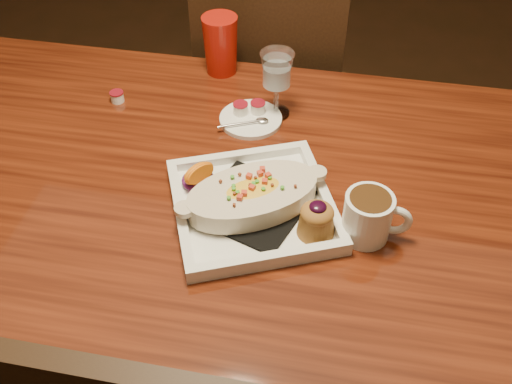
% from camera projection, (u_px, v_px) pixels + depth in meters
% --- Properties ---
extents(floor, '(7.00, 7.00, 0.00)m').
position_uv_depth(floor, '(233.00, 371.00, 1.66)').
color(floor, black).
rests_on(floor, ground).
extents(table, '(1.50, 0.90, 0.75)m').
position_uv_depth(table, '(224.00, 216.00, 1.20)').
color(table, maroon).
rests_on(table, floor).
extents(chair_far, '(0.42, 0.42, 0.93)m').
position_uv_depth(chair_far, '(273.00, 102.00, 1.75)').
color(chair_far, black).
rests_on(chair_far, floor).
extents(plate, '(0.38, 0.38, 0.08)m').
position_uv_depth(plate, '(257.00, 201.00, 1.06)').
color(plate, white).
rests_on(plate, table).
extents(coffee_mug, '(0.12, 0.09, 0.09)m').
position_uv_depth(coffee_mug, '(369.00, 215.00, 1.00)').
color(coffee_mug, white).
rests_on(coffee_mug, table).
extents(goblet, '(0.07, 0.07, 0.16)m').
position_uv_depth(goblet, '(277.00, 73.00, 1.22)').
color(goblet, silver).
rests_on(goblet, table).
extents(saucer, '(0.14, 0.14, 0.10)m').
position_uv_depth(saucer, '(250.00, 117.00, 1.27)').
color(saucer, white).
rests_on(saucer, table).
extents(creamer_loose, '(0.03, 0.03, 0.03)m').
position_uv_depth(creamer_loose, '(117.00, 97.00, 1.33)').
color(creamer_loose, white).
rests_on(creamer_loose, table).
extents(red_tumbler, '(0.09, 0.09, 0.14)m').
position_uv_depth(red_tumbler, '(221.00, 45.00, 1.38)').
color(red_tumbler, '#B4170C').
rests_on(red_tumbler, table).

